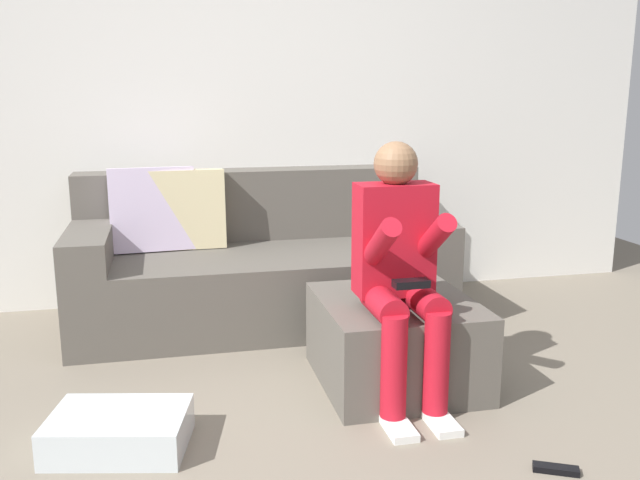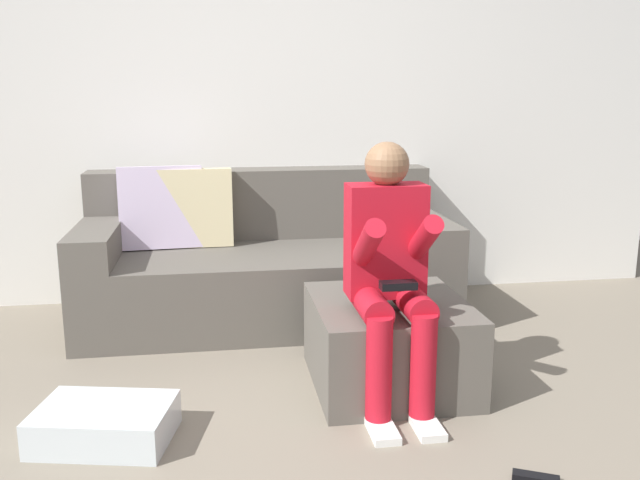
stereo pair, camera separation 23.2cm
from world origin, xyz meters
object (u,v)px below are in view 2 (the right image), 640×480
object	(u,v)px
ottoman	(389,343)
storage_bin	(105,424)
couch_sectional	(261,262)
person_seated	(390,266)
remote_near_ottoman	(536,478)

from	to	relation	value
ottoman	storage_bin	distance (m)	1.22
couch_sectional	person_seated	distance (m)	1.32
ottoman	remote_near_ottoman	size ratio (longest dim) A/B	4.68
couch_sectional	remote_near_ottoman	bearing A→B (deg)	-67.46
person_seated	remote_near_ottoman	bearing A→B (deg)	-62.49
ottoman	person_seated	distance (m)	0.43
remote_near_ottoman	person_seated	bearing A→B (deg)	144.37
couch_sectional	ottoman	distance (m)	1.15
couch_sectional	storage_bin	world-z (taller)	couch_sectional
ottoman	person_seated	size ratio (longest dim) A/B	0.66
storage_bin	remote_near_ottoman	world-z (taller)	storage_bin
ottoman	person_seated	bearing A→B (deg)	-105.63
remote_near_ottoman	ottoman	bearing A→B (deg)	136.17
couch_sectional	person_seated	bearing A→B (deg)	-70.29
storage_bin	remote_near_ottoman	bearing A→B (deg)	-18.93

